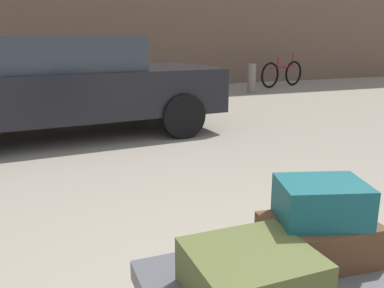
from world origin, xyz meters
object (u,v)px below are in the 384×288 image
duffel_bag_teal_topmost_pile (321,201)px  bollard_kerb_near (201,81)px  suitcase_brown_front_right (318,240)px  parked_car (63,84)px  bicycle_leaning (282,74)px  bollard_kerb_mid (252,78)px  suitcase_olive_front_left (250,274)px

duffel_bag_teal_topmost_pile → bollard_kerb_near: (2.56, 7.77, -0.27)m
bollard_kerb_near → suitcase_brown_front_right: bearing=-108.2°
parked_car → bicycle_leaning: size_ratio=2.61×
duffel_bag_teal_topmost_pile → bicycle_leaning: (5.46, 8.69, -0.27)m
bicycle_leaning → bollard_kerb_mid: bicycle_leaning is taller
bollard_kerb_mid → duffel_bag_teal_topmost_pile: bearing=-116.9°
parked_car → duffel_bag_teal_topmost_pile: bearing=-79.6°
duffel_bag_teal_topmost_pile → suitcase_brown_front_right: bearing=0.0°
bollard_kerb_mid → suitcase_olive_front_left: bearing=-119.1°
suitcase_olive_front_left → parked_car: (-0.39, 4.80, 0.31)m
suitcase_brown_front_right → bicycle_leaning: size_ratio=0.31×
duffel_bag_teal_topmost_pile → suitcase_olive_front_left: bearing=-145.0°
parked_car → bollard_kerb_near: bearing=42.4°
bollard_kerb_near → bollard_kerb_mid: (1.39, 0.00, 0.00)m
suitcase_olive_front_left → bollard_kerb_near: bearing=68.5°
parked_car → bollard_kerb_mid: parked_car is taller
suitcase_brown_front_right → bicycle_leaning: bearing=62.9°
suitcase_brown_front_right → bollard_kerb_near: bearing=76.8°
suitcase_olive_front_left → duffel_bag_teal_topmost_pile: duffel_bag_teal_topmost_pile is taller
bollard_kerb_mid → parked_car: bearing=-147.0°
parked_car → bollard_kerb_near: size_ratio=5.93×
suitcase_olive_front_left → bollard_kerb_near: (3.02, 7.92, -0.07)m
parked_car → suitcase_olive_front_left: bearing=-85.3°
parked_car → bollard_kerb_mid: size_ratio=5.93×
bollard_kerb_mid → bollard_kerb_near: bearing=180.0°
suitcase_olive_front_left → bollard_kerb_near: bollard_kerb_near is taller
parked_car → bicycle_leaning: (6.31, 4.04, -0.39)m
suitcase_olive_front_left → parked_car: size_ratio=0.12×
suitcase_brown_front_right → bollard_kerb_near: bollard_kerb_near is taller
bicycle_leaning → bollard_kerb_mid: bearing=-148.7°
suitcase_olive_front_left → parked_car: bearing=94.1°
suitcase_brown_front_right → suitcase_olive_front_left: (-0.46, -0.15, 0.00)m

